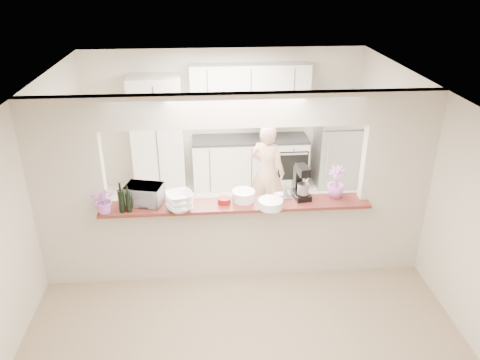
{
  "coord_description": "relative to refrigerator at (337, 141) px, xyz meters",
  "views": [
    {
      "loc": [
        -0.35,
        -5.25,
        3.9
      ],
      "look_at": [
        0.08,
        0.3,
        1.25
      ],
      "focal_mm": 35.0,
      "sensor_mm": 36.0,
      "label": 1
    }
  ],
  "objects": [
    {
      "name": "refrigerator",
      "position": [
        0.0,
        0.0,
        0.0
      ],
      "size": [
        0.75,
        0.7,
        1.7
      ],
      "primitive_type": "cube",
      "color": "#A2A2A6",
      "rests_on": "floor"
    },
    {
      "name": "plate_stack_b",
      "position": [
        -1.63,
        -2.84,
        0.29
      ],
      "size": [
        0.31,
        0.31,
        0.11
      ],
      "color": "white",
      "rests_on": "bar_counter"
    },
    {
      "name": "partition",
      "position": [
        -2.05,
        -2.65,
        0.63
      ],
      "size": [
        5.0,
        0.15,
        2.5
      ],
      "color": "beige",
      "rests_on": "floor"
    },
    {
      "name": "utensil_caddy",
      "position": [
        -1.45,
        -2.6,
        0.33
      ],
      "size": [
        0.26,
        0.2,
        0.22
      ],
      "color": "silver",
      "rests_on": "bar_counter"
    },
    {
      "name": "tile_overlay",
      "position": [
        -2.05,
        -1.1,
        -0.84
      ],
      "size": [
        5.0,
        2.9,
        0.01
      ],
      "primitive_type": "cube",
      "color": "silver",
      "rests_on": "floor"
    },
    {
      "name": "plate_stack_a",
      "position": [
        -1.95,
        -2.62,
        0.31
      ],
      "size": [
        0.29,
        0.29,
        0.13
      ],
      "color": "white",
      "rests_on": "bar_counter"
    },
    {
      "name": "wine_bottle_b",
      "position": [
        -3.37,
        -2.8,
        0.37
      ],
      "size": [
        0.07,
        0.07,
        0.34
      ],
      "color": "black",
      "rests_on": "bar_counter"
    },
    {
      "name": "wine_bottle_a",
      "position": [
        -3.45,
        -2.8,
        0.39
      ],
      "size": [
        0.08,
        0.08,
        0.39
      ],
      "color": "black",
      "rests_on": "bar_counter"
    },
    {
      "name": "flower_right",
      "position": [
        -0.75,
        -2.6,
        0.45
      ],
      "size": [
        0.3,
        0.3,
        0.41
      ],
      "primitive_type": "imported",
      "rotation": [
        0.0,
        0.0,
        -0.38
      ],
      "color": "#A363B9",
      "rests_on": "bar_counter"
    },
    {
      "name": "kitchen_cabinets",
      "position": [
        -2.24,
        0.07,
        0.12
      ],
      "size": [
        3.15,
        0.62,
        2.25
      ],
      "color": "silver",
      "rests_on": "floor"
    },
    {
      "name": "bar_counter",
      "position": [
        -2.05,
        -2.65,
        -0.27
      ],
      "size": [
        3.4,
        0.38,
        1.09
      ],
      "color": "beige",
      "rests_on": "floor"
    },
    {
      "name": "person",
      "position": [
        -1.44,
        -1.14,
        -0.05
      ],
      "size": [
        0.69,
        0.62,
        1.59
      ],
      "primitive_type": "imported",
      "rotation": [
        0.0,
        0.0,
        2.62
      ],
      "color": "#D7A98B",
      "rests_on": "floor"
    },
    {
      "name": "tan_bowl",
      "position": [
        -2.0,
        -2.57,
        0.28
      ],
      "size": [
        0.15,
        0.15,
        0.07
      ],
      "primitive_type": "cylinder",
      "color": "tan",
      "rests_on": "bar_counter"
    },
    {
      "name": "red_bowl",
      "position": [
        -2.2,
        -2.68,
        0.28
      ],
      "size": [
        0.16,
        0.16,
        0.08
      ],
      "primitive_type": "cylinder",
      "color": "maroon",
      "rests_on": "bar_counter"
    },
    {
      "name": "stand_mixer",
      "position": [
        -1.2,
        -2.59,
        0.44
      ],
      "size": [
        0.23,
        0.33,
        0.45
      ],
      "color": "black",
      "rests_on": "bar_counter"
    },
    {
      "name": "serving_bowls",
      "position": [
        -2.75,
        -2.82,
        0.36
      ],
      "size": [
        0.4,
        0.4,
        0.23
      ],
      "primitive_type": "imported",
      "rotation": [
        0.0,
        0.0,
        0.33
      ],
      "color": "white",
      "rests_on": "bar_counter"
    },
    {
      "name": "toaster_oven",
      "position": [
        -3.2,
        -2.6,
        0.37
      ],
      "size": [
        0.51,
        0.41,
        0.25
      ],
      "primitive_type": "imported",
      "rotation": [
        0.0,
        0.0,
        -0.25
      ],
      "color": "#AFAFB4",
      "rests_on": "bar_counter"
    },
    {
      "name": "floor",
      "position": [
        -2.05,
        -2.65,
        -0.85
      ],
      "size": [
        6.0,
        6.0,
        0.0
      ],
      "primitive_type": "plane",
      "color": "tan",
      "rests_on": "ground"
    },
    {
      "name": "flower_left",
      "position": [
        -3.65,
        -2.8,
        0.41
      ],
      "size": [
        0.35,
        0.31,
        0.34
      ],
      "primitive_type": "imported",
      "rotation": [
        0.0,
        0.0,
        -0.16
      ],
      "color": "pink",
      "rests_on": "bar_counter"
    }
  ]
}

